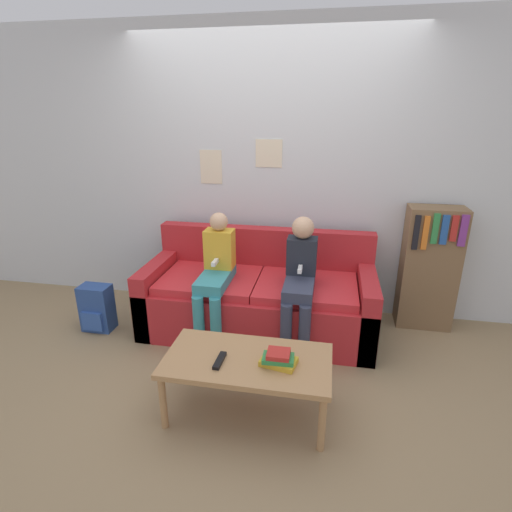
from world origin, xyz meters
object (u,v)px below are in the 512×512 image
person_left (216,272)px  person_right (300,277)px  couch (259,298)px  coffee_table (247,364)px  bookshelf (429,268)px  tv_remote (220,361)px  backpack (97,308)px

person_left → person_right: bearing=0.4°
person_left → couch: bearing=32.7°
coffee_table → bookshelf: bearing=46.6°
person_left → bookshelf: bookshelf is taller
couch → person_left: size_ratio=1.85×
coffee_table → tv_remote: bearing=-156.6°
couch → coffee_table: bearing=-83.5°
coffee_table → bookshelf: size_ratio=0.95×
coffee_table → person_right: (0.24, 0.87, 0.25)m
person_left → backpack: (-1.08, -0.09, -0.39)m
tv_remote → bookshelf: size_ratio=0.16×
person_right → tv_remote: bearing=-113.2°
couch → bookshelf: (1.46, 0.34, 0.26)m
coffee_table → backpack: size_ratio=2.48×
bookshelf → backpack: size_ratio=2.62×
person_right → backpack: size_ratio=2.54×
person_right → backpack: person_right is taller
couch → person_left: person_left is taller
couch → person_right: 0.53m
person_left → backpack: 1.15m
person_left → backpack: size_ratio=2.55×
coffee_table → couch: bearing=96.5°
tv_remote → bookshelf: bookshelf is taller
couch → coffee_table: (0.12, -1.08, 0.07)m
person_left → bookshelf: bearing=17.0°
person_left → tv_remote: 1.00m
person_left → person_right: size_ratio=1.00×
backpack → tv_remote: bearing=-31.7°
tv_remote → person_right: bearing=68.6°
couch → coffee_table: 1.09m
bookshelf → person_left: bearing=-163.0°
bookshelf → coffee_table: bearing=-133.4°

